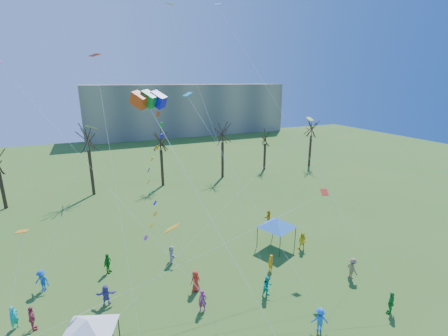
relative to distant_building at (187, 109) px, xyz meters
name	(u,v)px	position (x,y,z in m)	size (l,w,h in m)	color
distant_building	(187,109)	(0.00, 0.00, 0.00)	(60.00, 14.00, 15.00)	gray
bare_tree_row	(149,145)	(-20.24, -46.48, -0.78)	(69.23, 7.79, 10.49)	black
big_box_kite	(158,178)	(-24.72, -75.11, 2.77)	(3.53, 5.95, 16.36)	red
canopy_tent_white	(88,326)	(-29.81, -77.56, -4.93)	(3.79, 3.79, 3.03)	#3F3F44
canopy_tent_blue	(277,223)	(-12.33, -70.48, -4.84)	(3.87, 3.87, 3.14)	#3F3F44
festival_crowd	(192,288)	(-22.53, -74.52, -6.62)	(26.15, 17.35, 1.86)	red
small_kites_aloft	(189,124)	(-21.37, -71.27, 5.60)	(26.71, 17.85, 34.03)	orange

